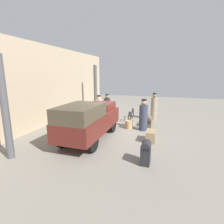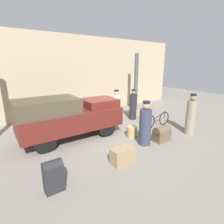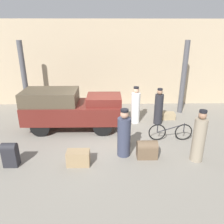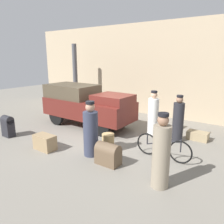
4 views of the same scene
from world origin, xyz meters
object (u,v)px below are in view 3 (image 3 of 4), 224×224
Objects in this scene: trunk_barrel_dark at (147,149)px; trunk_wicker_pale at (78,158)px; conductor_in_dark_uniform at (124,135)px; truck at (70,108)px; suitcase_black_upright at (167,116)px; bicycle at (170,132)px; porter_standing_middle at (199,138)px; porter_carrying_trunk at (159,108)px; suitcase_small_leather at (10,154)px; wicker_basket at (124,138)px; porter_lifting_near_truck at (136,107)px.

trunk_wicker_pale is (-2.22, -0.38, -0.07)m from trunk_barrel_dark.
conductor_in_dark_uniform is 1.64m from trunk_wicker_pale.
truck is 5.59× the size of suitcase_black_upright.
porter_standing_middle is at bearing -69.95° from bicycle.
trunk_barrel_dark is (-1.52, -3.31, 0.15)m from suitcase_black_upright.
porter_carrying_trunk reaches higher than suitcase_small_leather.
truck is at bearing 148.26° from wicker_basket.
suitcase_small_leather is at bearing -179.34° from trunk_wicker_pale.
truck reaches higher than suitcase_black_upright.
trunk_barrel_dark is (0.76, -0.17, -0.44)m from conductor_in_dark_uniform.
wicker_basket is 0.57× the size of suitcase_small_leather.
suitcase_small_leather reaches higher than bicycle.
conductor_in_dark_uniform is at bearing -125.97° from suitcase_black_upright.
porter_carrying_trunk is 2.07× the size of suitcase_small_leather.
conductor_in_dark_uniform is 2.32× the size of suitcase_black_upright.
wicker_basket is at bearing -133.18° from suitcase_black_upright.
porter_carrying_trunk reaches higher than trunk_barrel_dark.
porter_carrying_trunk is 0.94× the size of porter_standing_middle.
truck reaches higher than trunk_barrel_dark.
porter_standing_middle is 3.86m from trunk_wicker_pale.
truck is 2.30× the size of porter_standing_middle.
conductor_in_dark_uniform is 3.12m from porter_carrying_trunk.
porter_standing_middle is at bearing 2.98° from trunk_wicker_pale.
conductor_in_dark_uniform is (-0.06, -0.78, 0.52)m from wicker_basket.
conductor_in_dark_uniform reaches higher than wicker_basket.
conductor_in_dark_uniform is (2.10, -2.11, -0.22)m from truck.
porter_lifting_near_truck is at bearing 38.04° from suitcase_small_leather.
porter_lifting_near_truck is at bearing 12.89° from truck.
trunk_barrel_dark is (-1.09, -1.19, -0.04)m from bicycle.
suitcase_small_leather is at bearing -163.59° from bicycle.
conductor_in_dark_uniform is 3.61m from suitcase_small_leather.
suitcase_small_leather reaches higher than wicker_basket.
conductor_in_dark_uniform reaches higher than suitcase_black_upright.
truck is 2.39× the size of porter_lifting_near_truck.
suitcase_black_upright is (4.38, 1.03, -0.81)m from truck.
truck is 2.38× the size of bicycle.
conductor_in_dark_uniform is at bearing 20.52° from trunk_wicker_pale.
bicycle reaches higher than suitcase_black_upright.
porter_lifting_near_truck is 3.51m from porter_standing_middle.
conductor_in_dark_uniform reaches higher than trunk_barrel_dark.
conductor_in_dark_uniform is at bearing -94.43° from wicker_basket.
suitcase_black_upright is at bearing 46.82° from wicker_basket.
porter_lifting_near_truck is at bearing 75.59° from conductor_in_dark_uniform.
porter_lifting_near_truck is 2.96m from trunk_barrel_dark.
porter_standing_middle reaches higher than porter_carrying_trunk.
trunk_barrel_dark is (0.70, -0.95, 0.08)m from wicker_basket.
porter_carrying_trunk is 2.28× the size of trunk_wicker_pale.
conductor_in_dark_uniform reaches higher than bicycle.
porter_lifting_near_truck reaches higher than trunk_wicker_pale.
porter_carrying_trunk is at bearing 7.31° from truck.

